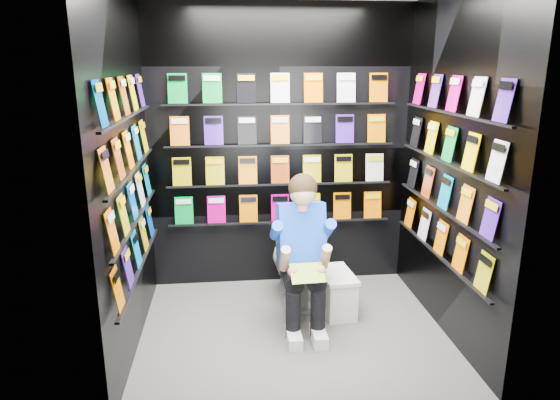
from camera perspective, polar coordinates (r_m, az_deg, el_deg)
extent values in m
plane|color=#5F5F5D|center=(4.13, 1.48, -14.75)|extent=(2.40, 2.40, 0.00)
cube|color=black|center=(4.63, -0.03, 5.76)|extent=(2.40, 0.04, 2.60)
cube|color=black|center=(2.70, 4.44, -1.35)|extent=(2.40, 0.04, 2.60)
cube|color=black|center=(3.70, -17.16, 2.59)|extent=(0.04, 2.00, 2.60)
cube|color=black|center=(4.00, 18.97, 3.36)|extent=(0.04, 2.00, 2.60)
imported|color=white|center=(4.47, 1.62, -7.09)|extent=(0.46, 0.77, 0.73)
cube|color=white|center=(4.37, 6.44, -10.63)|extent=(0.28, 0.46, 0.33)
cube|color=white|center=(4.30, 6.51, -8.47)|extent=(0.31, 0.48, 0.03)
cube|color=#169517|center=(3.72, 3.15, -8.34)|extent=(0.26, 0.16, 0.11)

